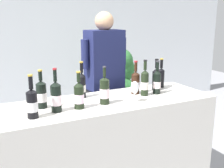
{
  "coord_description": "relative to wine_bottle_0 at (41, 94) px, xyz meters",
  "views": [
    {
      "loc": [
        -0.97,
        -2.18,
        1.74
      ],
      "look_at": [
        0.12,
        0.0,
        1.14
      ],
      "focal_mm": 44.94,
      "sensor_mm": 36.0,
      "label": 1
    }
  ],
  "objects": [
    {
      "name": "wine_bottle_3",
      "position": [
        0.97,
        -0.07,
        0.01
      ],
      "size": [
        0.07,
        0.07,
        0.34
      ],
      "color": "black",
      "rests_on": "counter"
    },
    {
      "name": "wine_glass",
      "position": [
        0.77,
        -0.2,
        0.01
      ],
      "size": [
        0.08,
        0.08,
        0.19
      ],
      "color": "silver",
      "rests_on": "counter"
    },
    {
      "name": "wine_bottle_7",
      "position": [
        -0.12,
        -0.21,
        -0.0
      ],
      "size": [
        0.08,
        0.08,
        0.33
      ],
      "color": "black",
      "rests_on": "counter"
    },
    {
      "name": "wine_bottle_0",
      "position": [
        0.0,
        0.0,
        0.0
      ],
      "size": [
        0.09,
        0.09,
        0.32
      ],
      "color": "black",
      "rests_on": "counter"
    },
    {
      "name": "wine_bottle_4",
      "position": [
        0.08,
        -0.15,
        0.01
      ],
      "size": [
        0.09,
        0.09,
        0.35
      ],
      "color": "black",
      "rests_on": "counter"
    },
    {
      "name": "wine_bottle_9",
      "position": [
        0.27,
        -0.15,
        -0.0
      ],
      "size": [
        0.08,
        0.08,
        0.31
      ],
      "color": "black",
      "rests_on": "counter"
    },
    {
      "name": "wine_bottle_5",
      "position": [
        1.29,
        0.12,
        0.0
      ],
      "size": [
        0.07,
        0.07,
        0.31
      ],
      "color": "black",
      "rests_on": "counter"
    },
    {
      "name": "wine_bottle_1",
      "position": [
        0.51,
        -0.13,
        0.0
      ],
      "size": [
        0.08,
        0.08,
        0.33
      ],
      "color": "black",
      "rests_on": "counter"
    },
    {
      "name": "wall_back",
      "position": [
        0.5,
        2.54,
        0.29
      ],
      "size": [
        8.0,
        0.1,
        2.8
      ],
      "primitive_type": "cube",
      "color": "silver",
      "rests_on": "ground_plane"
    },
    {
      "name": "counter",
      "position": [
        0.5,
        -0.06,
        -0.61
      ],
      "size": [
        2.13,
        0.66,
        0.99
      ],
      "primitive_type": "cube",
      "color": "beige",
      "rests_on": "ground_plane"
    },
    {
      "name": "wine_bottle_8",
      "position": [
        1.18,
        0.05,
        0.01
      ],
      "size": [
        0.08,
        0.08,
        0.32
      ],
      "color": "black",
      "rests_on": "counter"
    },
    {
      "name": "person_server",
      "position": [
        0.82,
        0.52,
        -0.23
      ],
      "size": [
        0.55,
        0.27,
        1.78
      ],
      "color": "black",
      "rests_on": "ground_plane"
    },
    {
      "name": "wine_bottle_10",
      "position": [
        0.92,
        0.03,
        -0.0
      ],
      "size": [
        0.08,
        0.08,
        0.32
      ],
      "color": "black",
      "rests_on": "counter"
    },
    {
      "name": "wine_bottle_2",
      "position": [
        0.4,
        0.13,
        0.01
      ],
      "size": [
        0.07,
        0.07,
        0.34
      ],
      "color": "black",
      "rests_on": "counter"
    },
    {
      "name": "potted_shrub",
      "position": [
        1.39,
        1.29,
        -0.36
      ],
      "size": [
        0.59,
        0.56,
        1.28
      ],
      "color": "brown",
      "rests_on": "ground_plane"
    },
    {
      "name": "wine_bottle_6",
      "position": [
        1.11,
        -0.06,
        0.0
      ],
      "size": [
        0.08,
        0.08,
        0.33
      ],
      "color": "black",
      "rests_on": "counter"
    }
  ]
}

